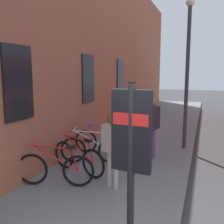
% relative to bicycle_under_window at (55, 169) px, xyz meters
% --- Properties ---
extents(sidewalk_pavement, '(24.00, 3.50, 0.12)m').
position_rel_bicycle_under_window_xyz_m(sidewalk_pavement, '(5.81, -1.01, -0.45)').
color(sidewalk_pavement, slate).
rests_on(sidewalk_pavement, ground).
extents(station_facade, '(22.00, 0.65, 7.37)m').
position_rel_bicycle_under_window_xyz_m(station_facade, '(6.80, 1.04, 3.17)').
color(station_facade, '#9E563D').
rests_on(station_facade, ground).
extents(bicycle_under_window, '(0.60, 1.73, 0.97)m').
position_rel_bicycle_under_window_xyz_m(bicycle_under_window, '(0.00, 0.00, 0.00)').
color(bicycle_under_window, black).
rests_on(bicycle_under_window, sidewalk_pavement).
extents(bicycle_nearest_sign, '(0.72, 1.69, 0.97)m').
position_rel_bicycle_under_window_xyz_m(bicycle_nearest_sign, '(0.83, -0.14, 0.00)').
color(bicycle_nearest_sign, black).
rests_on(bicycle_nearest_sign, sidewalk_pavement).
extents(bicycle_leaning_wall, '(0.65, 1.71, 0.97)m').
position_rel_bicycle_under_window_xyz_m(bicycle_leaning_wall, '(1.60, -0.18, 0.00)').
color(bicycle_leaning_wall, black).
rests_on(bicycle_leaning_wall, sidewalk_pavement).
extents(bicycle_end_of_row, '(0.48, 1.77, 0.97)m').
position_rel_bicycle_under_window_xyz_m(bicycle_end_of_row, '(2.44, -0.13, 0.00)').
color(bicycle_end_of_row, black).
rests_on(bicycle_end_of_row, sidewalk_pavement).
extents(transit_info_sign, '(0.15, 0.56, 2.40)m').
position_rel_bicycle_under_window_xyz_m(transit_info_sign, '(-1.52, -2.15, 1.21)').
color(transit_info_sign, black).
rests_on(transit_info_sign, sidewalk_pavement).
extents(pedestrian_near_bus, '(0.66, 0.36, 1.78)m').
position_rel_bicycle_under_window_xyz_m(pedestrian_near_bus, '(2.54, -1.65, 0.70)').
color(pedestrian_near_bus, '#723F72').
rests_on(pedestrian_near_bus, sidewalk_pavement).
extents(pedestrian_crossing_street, '(0.37, 0.59, 1.63)m').
position_rel_bicycle_under_window_xyz_m(pedestrian_crossing_street, '(0.36, -1.22, 0.60)').
color(pedestrian_crossing_street, '#B2A599').
rests_on(pedestrian_crossing_street, sidewalk_pavement).
extents(pedestrian_by_facade, '(0.24, 0.61, 1.60)m').
position_rel_bicycle_under_window_xyz_m(pedestrian_by_facade, '(1.97, -0.80, 0.59)').
color(pedestrian_by_facade, '#723F72').
rests_on(pedestrian_by_facade, sidewalk_pavement).
extents(street_lamp, '(0.28, 0.28, 4.77)m').
position_rel_bicycle_under_window_xyz_m(street_lamp, '(3.94, -2.46, 2.47)').
color(street_lamp, '#333338').
rests_on(street_lamp, sidewalk_pavement).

